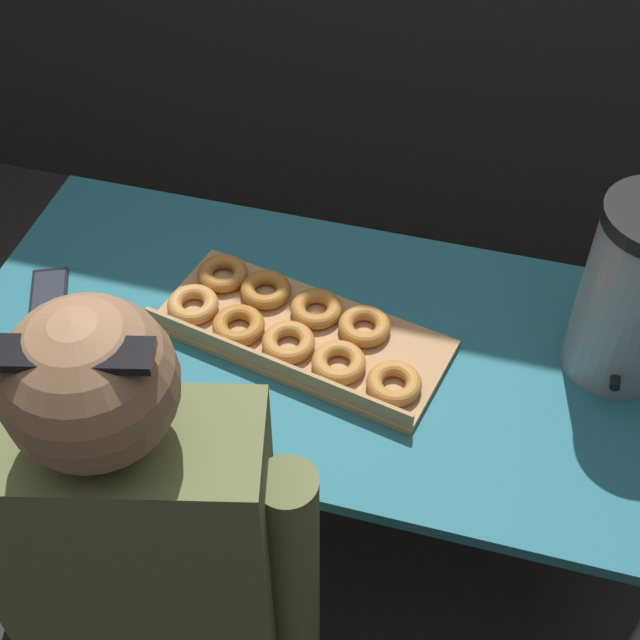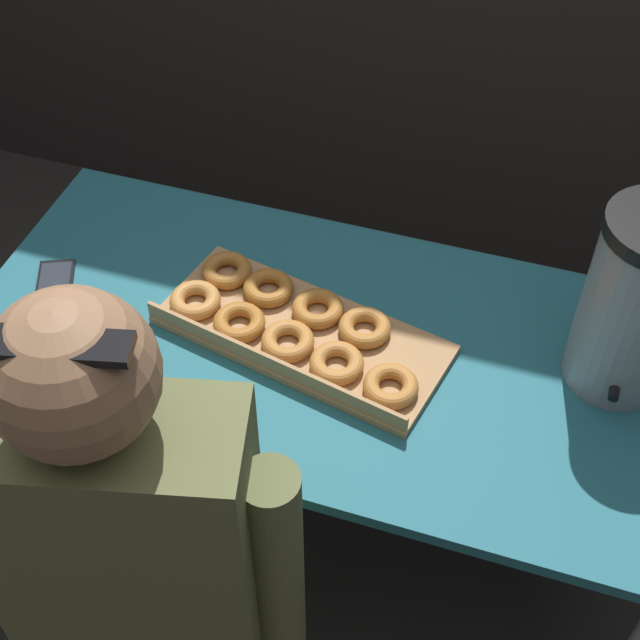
% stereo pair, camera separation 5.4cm
% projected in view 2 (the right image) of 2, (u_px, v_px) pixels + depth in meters
% --- Properties ---
extents(ground_plane, '(12.00, 12.00, 0.00)m').
position_uv_depth(ground_plane, '(326.00, 529.00, 2.26)').
color(ground_plane, '#2D2B28').
extents(folding_table, '(1.44, 0.70, 0.72)m').
position_uv_depth(folding_table, '(327.00, 358.00, 1.77)').
color(folding_table, '#236675').
rests_on(folding_table, ground).
extents(donut_box, '(0.60, 0.36, 0.05)m').
position_uv_depth(donut_box, '(295.00, 328.00, 1.74)').
color(donut_box, tan).
rests_on(donut_box, folding_table).
extents(coffee_urn, '(0.19, 0.22, 0.40)m').
position_uv_depth(coffee_urn, '(637.00, 303.00, 1.55)').
color(coffee_urn, '#939399').
rests_on(coffee_urn, folding_table).
extents(cell_phone, '(0.13, 0.17, 0.01)m').
position_uv_depth(cell_phone, '(54.00, 287.00, 1.84)').
color(cell_phone, black).
rests_on(cell_phone, folding_table).
extents(person_seated, '(0.53, 0.29, 1.31)m').
position_uv_depth(person_seated, '(143.00, 593.00, 1.47)').
color(person_seated, '#33332D').
rests_on(person_seated, ground).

